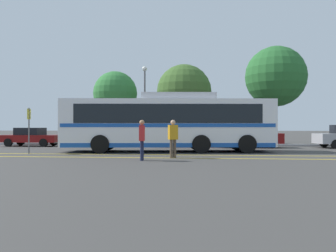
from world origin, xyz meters
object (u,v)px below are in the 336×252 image
at_px(pedestrian_0, 142,137).
at_px(tree_1, 115,93).
at_px(street_lamp, 145,94).
at_px(tree_2, 276,77).
at_px(parked_car_0, 31,137).
at_px(parked_car_1, 103,137).
at_px(tree_0, 184,92).
at_px(parked_car_3, 249,136).
at_px(transit_bus, 168,122).
at_px(bus_stop_sign, 29,125).
at_px(pedestrian_1, 173,136).
at_px(parked_car_2, 180,137).

distance_m(pedestrian_0, tree_1, 15.43).
distance_m(street_lamp, tree_2, 10.91).
xyz_separation_m(parked_car_0, tree_1, (5.18, 4.65, 3.67)).
height_order(parked_car_1, pedestrian_0, pedestrian_0).
bearing_deg(tree_0, pedestrian_0, -94.12).
height_order(parked_car_3, tree_0, tree_0).
bearing_deg(parked_car_0, transit_bus, 67.61).
bearing_deg(street_lamp, parked_car_1, -132.57).
bearing_deg(tree_1, bus_stop_sign, -98.72).
height_order(pedestrian_1, street_lamp, street_lamp).
distance_m(parked_car_3, tree_1, 12.32).
distance_m(bus_stop_sign, tree_0, 14.68).
bearing_deg(tree_2, parked_car_1, -162.46).
relative_size(bus_stop_sign, street_lamp, 0.38).
xyz_separation_m(parked_car_0, pedestrian_0, (10.06, -9.60, 0.29)).
height_order(pedestrian_0, bus_stop_sign, bus_stop_sign).
xyz_separation_m(bus_stop_sign, tree_2, (15.32, 11.14, 4.06)).
xyz_separation_m(parked_car_0, pedestrian_1, (11.27, -8.31, 0.31)).
relative_size(parked_car_0, pedestrian_1, 2.48).
distance_m(transit_bus, parked_car_1, 7.15).
xyz_separation_m(transit_bus, street_lamp, (-2.66, 7.57, 2.45)).
bearing_deg(tree_2, pedestrian_1, -120.38).
bearing_deg(pedestrian_0, street_lamp, -176.08).
bearing_deg(parked_car_3, parked_car_0, -91.03).
relative_size(parked_car_1, parked_car_3, 0.95).
bearing_deg(tree_1, parked_car_1, -87.04).
distance_m(pedestrian_0, bus_stop_sign, 7.25).
relative_size(parked_car_2, tree_2, 0.51).
height_order(pedestrian_1, tree_2, tree_2).
bearing_deg(parked_car_0, pedestrian_1, 53.90).
relative_size(parked_car_0, street_lamp, 0.68).
xyz_separation_m(transit_bus, parked_car_2, (0.40, 4.79, -1.01)).
height_order(transit_bus, parked_car_1, transit_bus).
distance_m(parked_car_3, pedestrian_0, 11.10).
height_order(parked_car_3, tree_2, tree_2).
height_order(bus_stop_sign, street_lamp, street_lamp).
relative_size(transit_bus, parked_car_1, 3.03).
xyz_separation_m(parked_car_2, parked_car_3, (4.84, -0.51, 0.08)).
height_order(pedestrian_0, tree_1, tree_1).
bearing_deg(parked_car_3, tree_1, -114.57).
distance_m(parked_car_2, bus_stop_sign, 10.40).
distance_m(street_lamp, tree_0, 3.91).
distance_m(pedestrian_1, street_lamp, 12.28).
height_order(bus_stop_sign, tree_1, tree_1).
relative_size(parked_car_3, pedestrian_0, 2.51).
bearing_deg(tree_0, parked_car_2, -90.54).
height_order(tree_0, tree_2, tree_2).
xyz_separation_m(bus_stop_sign, tree_1, (1.74, 11.33, 2.82)).
height_order(parked_car_1, parked_car_2, parked_car_2).
relative_size(bus_stop_sign, tree_1, 0.39).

